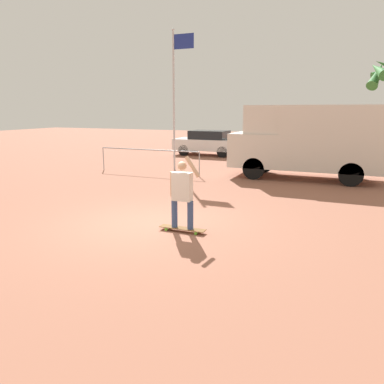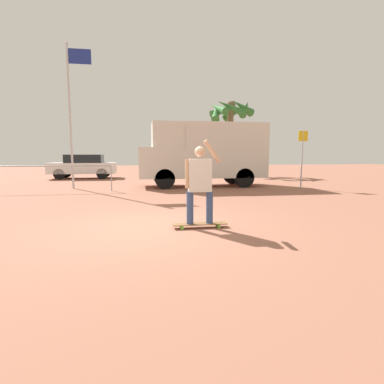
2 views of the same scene
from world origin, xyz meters
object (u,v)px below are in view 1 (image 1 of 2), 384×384
Objects in this scene: skateboard at (182,228)px; parked_car_white at (208,142)px; camper_van at (309,139)px; flagpole at (176,90)px; person_skateboarder at (182,191)px.

parked_car_white is at bearing 108.49° from skateboard.
skateboard is 0.19× the size of camper_van.
camper_van reaches higher than parked_car_white.
parked_car_white is 0.65× the size of flagpole.
camper_van is 9.09m from parked_car_white.
camper_van is 0.94× the size of flagpole.
skateboard is at bearing -63.62° from flagpole.
camper_van is at bearing 77.43° from skateboard.
flagpole reaches higher than skateboard.
parked_car_white is (-4.81, 14.39, 0.73)m from skateboard.
camper_van reaches higher than person_skateboarder.
person_skateboarder is 0.29× the size of camper_van.
camper_van is at bearing -42.71° from parked_car_white.
person_skateboarder is at bearing -63.63° from flagpole.
person_skateboarder is 8.48m from camper_van.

